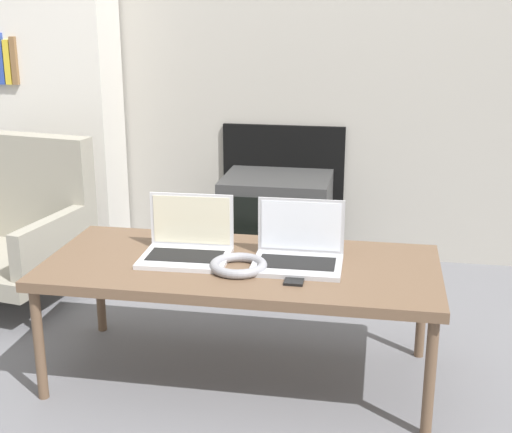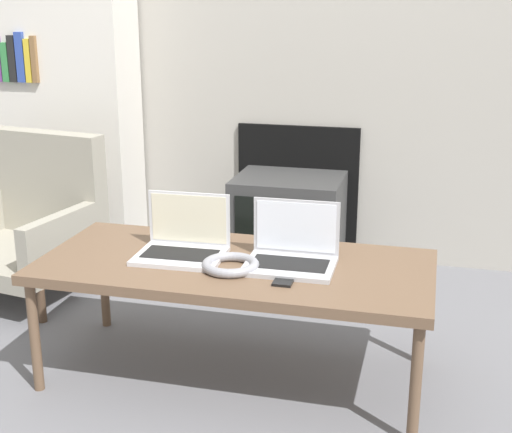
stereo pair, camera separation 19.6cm
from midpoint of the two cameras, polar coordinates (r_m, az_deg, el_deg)
The scene contains 10 objects.
ground_plane at distance 2.39m, azimuth -1.61°, elevation -16.60°, with size 14.00×14.00×0.00m, color slate.
wall_back at distance 3.68m, azimuth 5.92°, elevation 16.36°, with size 7.00×0.08×2.60m.
table at distance 2.50m, azimuth 0.53°, elevation -4.38°, with size 1.37×0.62×0.44m.
laptop_left at distance 2.55m, azimuth -3.66°, elevation -2.14°, with size 0.31×0.25×0.21m.
laptop_right at distance 2.46m, azimuth 5.17°, elevation -2.89°, with size 0.31×0.24×0.21m.
headphones at distance 2.42m, azimuth 0.26°, elevation -3.92°, with size 0.20×0.20×0.03m.
phone at distance 2.34m, azimuth 4.76°, elevation -5.00°, with size 0.06×0.13×0.01m.
tv at distance 3.59m, azimuth 4.17°, elevation -0.60°, with size 0.53×0.44×0.48m.
armchair at distance 3.47m, azimuth -16.14°, elevation -0.28°, with size 0.72×0.70×0.73m.
bookshelf at distance 3.93m, azimuth -13.72°, elevation 9.38°, with size 0.75×0.32×1.67m.
Camera 2 is at (0.65, -1.89, 1.32)m, focal length 50.00 mm.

